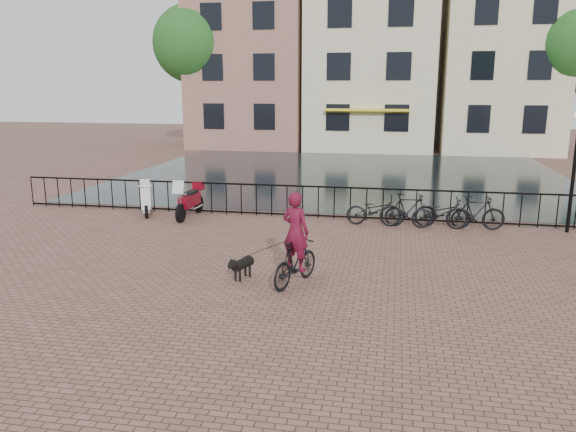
% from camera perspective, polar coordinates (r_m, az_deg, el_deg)
% --- Properties ---
extents(ground, '(100.00, 100.00, 0.00)m').
position_cam_1_polar(ground, '(10.20, -3.26, -10.35)').
color(ground, brown).
rests_on(ground, ground).
extents(canal_water, '(20.00, 20.00, 0.00)m').
position_cam_1_polar(canal_water, '(26.78, 5.84, 4.28)').
color(canal_water, black).
rests_on(canal_water, ground).
extents(railing, '(20.00, 0.05, 1.02)m').
position_cam_1_polar(railing, '(17.59, 3.10, 1.40)').
color(railing, black).
rests_on(railing, ground).
extents(canal_house_left, '(7.50, 9.00, 12.80)m').
position_cam_1_polar(canal_house_left, '(40.36, -3.31, 16.36)').
color(canal_house_left, '#8B5F51').
rests_on(canal_house_left, ground).
extents(canal_house_mid, '(8.00, 9.50, 11.80)m').
position_cam_1_polar(canal_house_mid, '(39.15, 8.57, 15.61)').
color(canal_house_mid, beige).
rests_on(canal_house_mid, ground).
extents(canal_house_right, '(7.00, 9.00, 13.30)m').
position_cam_1_polar(canal_house_right, '(39.64, 20.71, 16.00)').
color(canal_house_right, beige).
rests_on(canal_house_right, ground).
extents(tree_far_left, '(5.04, 5.04, 9.27)m').
position_cam_1_polar(tree_far_left, '(38.55, -9.74, 16.85)').
color(tree_far_left, black).
rests_on(tree_far_left, ground).
extents(tree_far_right, '(4.76, 4.76, 8.76)m').
position_cam_1_polar(tree_far_right, '(37.41, 26.91, 15.22)').
color(tree_far_right, black).
rests_on(tree_far_right, ground).
extents(lamp_post, '(0.30, 0.30, 3.45)m').
position_cam_1_polar(lamp_post, '(17.44, 27.25, 6.11)').
color(lamp_post, black).
rests_on(lamp_post, ground).
extents(cyclist, '(1.08, 1.74, 2.31)m').
position_cam_1_polar(cyclist, '(11.56, 0.77, -2.88)').
color(cyclist, black).
rests_on(cyclist, ground).
extents(dog, '(0.53, 0.84, 0.54)m').
position_cam_1_polar(dog, '(12.12, -4.63, -5.16)').
color(dog, black).
rests_on(dog, ground).
extents(motorcycle, '(0.53, 1.88, 1.33)m').
position_cam_1_polar(motorcycle, '(17.91, -9.97, 1.95)').
color(motorcycle, maroon).
rests_on(motorcycle, ground).
extents(scooter, '(0.93, 1.41, 1.27)m').
position_cam_1_polar(scooter, '(18.60, -14.26, 2.07)').
color(scooter, white).
rests_on(scooter, ground).
extents(parked_bike_0, '(1.73, 0.64, 0.90)m').
position_cam_1_polar(parked_bike_0, '(16.87, 8.88, 0.57)').
color(parked_bike_0, black).
rests_on(parked_bike_0, ground).
extents(parked_bike_1, '(1.71, 0.66, 1.00)m').
position_cam_1_polar(parked_bike_1, '(16.85, 12.11, 0.60)').
color(parked_bike_1, black).
rests_on(parked_bike_1, ground).
extents(parked_bike_2, '(1.78, 0.83, 0.90)m').
position_cam_1_polar(parked_bike_2, '(16.91, 15.32, 0.29)').
color(parked_bike_2, black).
rests_on(parked_bike_2, ground).
extents(parked_bike_3, '(1.70, 0.62, 1.00)m').
position_cam_1_polar(parked_bike_3, '(17.00, 18.52, 0.32)').
color(parked_bike_3, black).
rests_on(parked_bike_3, ground).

